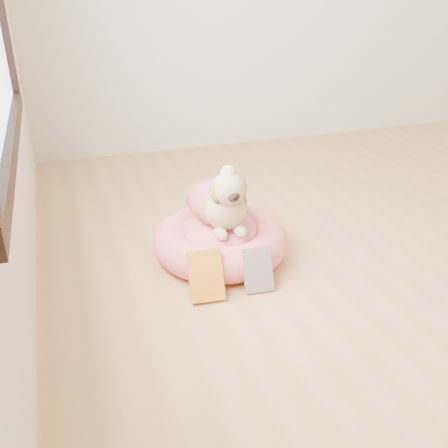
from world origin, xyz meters
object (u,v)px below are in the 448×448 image
object	(u,v)px
dog	(220,190)
book_yellow	(206,276)
book_white	(258,270)
pet_bed	(220,241)

from	to	relation	value
dog	book_yellow	distance (m)	0.40
book_white	dog	bearing A→B (deg)	104.12
dog	book_yellow	world-z (taller)	dog
pet_bed	book_yellow	size ratio (longest dim) A/B	2.99
pet_bed	dog	xyz separation A→B (m)	(0.01, 0.02, 0.23)
pet_bed	dog	distance (m)	0.23
book_yellow	pet_bed	bearing A→B (deg)	67.09
pet_bed	book_yellow	world-z (taller)	book_yellow
book_yellow	book_white	distance (m)	0.21
pet_bed	dog	size ratio (longest dim) A/B	1.40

